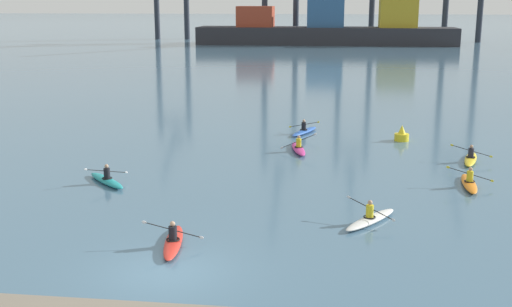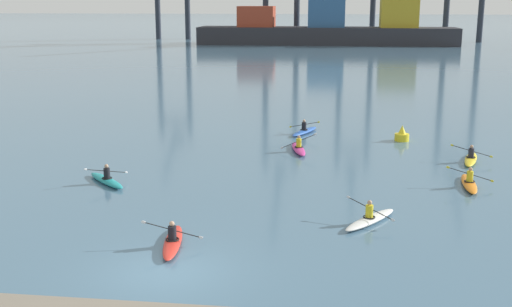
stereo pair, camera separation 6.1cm
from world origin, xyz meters
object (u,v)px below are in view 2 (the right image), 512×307
(kayak_teal, at_px, (106,180))
(kayak_orange, at_px, (469,183))
(kayak_magenta, at_px, (298,148))
(kayak_red, at_px, (173,241))
(channel_buoy, at_px, (402,135))
(kayak_white, at_px, (370,219))
(kayak_blue, at_px, (304,131))
(kayak_yellow, at_px, (471,159))
(container_barge, at_px, (328,29))

(kayak_teal, bearing_deg, kayak_orange, 5.35)
(kayak_magenta, relative_size, kayak_red, 1.00)
(channel_buoy, xyz_separation_m, kayak_magenta, (-6.24, -3.61, -0.19))
(kayak_white, relative_size, kayak_blue, 0.93)
(kayak_red, xyz_separation_m, kayak_blue, (3.65, 20.46, 0.00))
(channel_buoy, bearing_deg, kayak_teal, -142.60)
(kayak_white, relative_size, kayak_yellow, 0.91)
(kayak_red, bearing_deg, kayak_yellow, 47.05)
(channel_buoy, xyz_separation_m, kayak_blue, (-6.15, 1.53, -0.19))
(kayak_orange, relative_size, kayak_blue, 1.02)
(kayak_teal, xyz_separation_m, kayak_orange, (17.19, 1.61, 0.00))
(kayak_magenta, distance_m, kayak_yellow, 9.56)
(kayak_white, relative_size, kayak_teal, 1.10)
(kayak_red, height_order, kayak_blue, kayak_red)
(kayak_teal, distance_m, kayak_orange, 17.27)
(channel_buoy, bearing_deg, kayak_magenta, -149.96)
(container_barge, xyz_separation_m, kayak_orange, (8.23, -99.17, -2.80))
(channel_buoy, xyz_separation_m, kayak_yellow, (3.23, -4.93, -0.19))
(kayak_white, bearing_deg, kayak_blue, 101.47)
(channel_buoy, height_order, kayak_red, channel_buoy)
(kayak_white, bearing_deg, channel_buoy, 80.28)
(channel_buoy, bearing_deg, container_barge, 93.86)
(channel_buoy, distance_m, kayak_blue, 6.34)
(container_barge, bearing_deg, kayak_yellow, -84.39)
(kayak_orange, relative_size, kayak_yellow, 1.00)
(kayak_blue, bearing_deg, kayak_orange, -53.72)
(kayak_orange, bearing_deg, kayak_white, -130.25)
(channel_buoy, xyz_separation_m, kayak_red, (-9.80, -18.93, -0.19))
(channel_buoy, relative_size, kayak_yellow, 0.29)
(container_barge, relative_size, kayak_magenta, 14.67)
(kayak_magenta, bearing_deg, kayak_red, -103.10)
(kayak_blue, bearing_deg, container_barge, 89.92)
(kayak_blue, bearing_deg, kayak_white, -78.53)
(kayak_teal, height_order, kayak_orange, kayak_orange)
(kayak_red, bearing_deg, kayak_white, 24.97)
(container_barge, xyz_separation_m, channel_buoy, (6.03, -89.32, -2.61))
(container_barge, xyz_separation_m, kayak_teal, (-8.96, -100.78, -2.80))
(kayak_magenta, distance_m, kayak_teal, 11.76)
(kayak_red, relative_size, kayak_orange, 1.01)
(container_barge, height_order, kayak_magenta, container_barge)
(kayak_magenta, height_order, kayak_red, kayak_magenta)
(kayak_yellow, bearing_deg, kayak_white, -118.93)
(container_barge, height_order, kayak_yellow, container_barge)
(channel_buoy, relative_size, kayak_teal, 0.35)
(kayak_red, bearing_deg, kayak_teal, 124.78)
(kayak_white, height_order, kayak_blue, same)
(kayak_white, bearing_deg, kayak_magenta, 106.53)
(kayak_teal, height_order, kayak_yellow, same)
(kayak_magenta, height_order, kayak_white, kayak_magenta)
(container_barge, xyz_separation_m, kayak_red, (-3.78, -108.25, -2.80))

